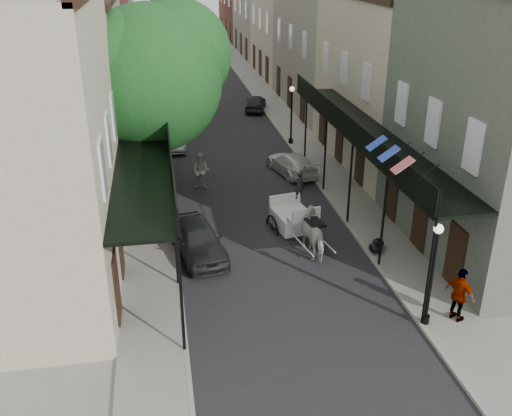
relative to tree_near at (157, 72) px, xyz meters
name	(u,v)px	position (x,y,z in m)	size (l,w,h in m)	color
ground	(293,304)	(4.20, -10.18, -6.49)	(140.00, 140.00, 0.00)	gray
road	(225,139)	(4.20, 9.82, -6.48)	(8.00, 90.00, 0.01)	black
sidewalk_left	(150,142)	(-0.80, 9.82, -6.43)	(2.20, 90.00, 0.12)	gray
sidewalk_right	(297,134)	(9.20, 9.82, -6.43)	(2.20, 90.00, 0.12)	gray
building_row_left	(96,41)	(-4.40, 19.82, -1.24)	(5.00, 80.00, 10.50)	#C2B69B
building_row_right	(313,36)	(12.80, 19.82, -1.24)	(5.00, 80.00, 10.50)	gray
gallery_left	(149,144)	(-0.59, -3.20, -2.44)	(2.20, 18.05, 4.88)	black
gallery_right	(363,133)	(8.99, -3.20, -2.44)	(2.20, 18.05, 4.88)	black
tree_near	(157,72)	(0.00, 0.00, 0.00)	(7.31, 6.80, 9.63)	#382619
tree_far	(154,43)	(-0.05, 14.00, -0.65)	(6.45, 6.00, 8.61)	#382619
lamppost_right_near	(432,273)	(8.30, -12.18, -4.44)	(0.32, 0.32, 3.71)	black
lamppost_left	(169,195)	(0.10, -4.18, -4.44)	(0.32, 0.32, 3.71)	black
lamppost_right_far	(291,114)	(8.30, 7.82, -4.44)	(0.32, 0.32, 3.71)	black
horse	(316,234)	(6.00, -6.57, -5.59)	(0.97, 2.13, 1.80)	beige
carriage	(289,202)	(5.49, -3.82, -5.32)	(2.11, 2.88, 3.01)	black
pedestrian_walking	(201,171)	(1.93, 1.29, -5.50)	(0.96, 0.75, 1.98)	#A7A59E
pedestrian_sidewalk_left	(156,120)	(-0.26, 11.38, -5.41)	(1.24, 0.71, 1.92)	gray
pedestrian_sidewalk_right	(460,295)	(9.42, -12.18, -5.39)	(1.15, 0.48, 1.96)	gray
car_left_near	(198,239)	(1.14, -5.94, -5.75)	(1.74, 4.32, 1.47)	black
car_left_mid	(174,139)	(0.75, 8.46, -5.86)	(1.32, 3.80, 1.25)	#A3A2A7
car_left_far	(181,112)	(1.60, 14.90, -5.80)	(2.29, 4.97, 1.38)	black
car_right_near	(292,164)	(7.15, 2.70, -5.89)	(1.68, 4.14, 1.20)	silver
car_right_far	(256,103)	(7.53, 16.81, -5.86)	(1.48, 3.67, 1.25)	black
trash_bags	(376,246)	(8.51, -7.05, -6.15)	(0.82, 0.97, 0.47)	black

